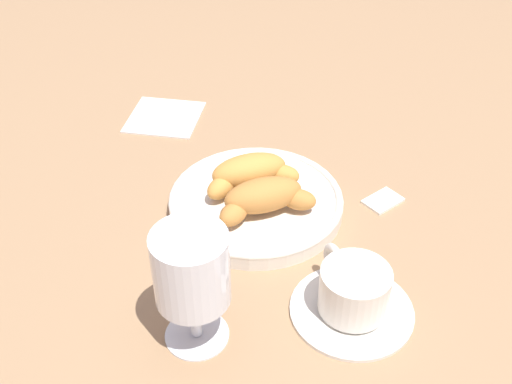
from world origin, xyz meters
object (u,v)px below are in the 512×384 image
object	(u,v)px
pastry_plate	(256,202)
juice_glass_left	(192,274)
coffee_cup_near	(353,295)
folded_napkin	(165,116)
croissant_small	(264,198)
sugar_packet	(383,200)
croissant_large	(250,173)

from	to	relation	value
pastry_plate	juice_glass_left	bearing A→B (deg)	54.70
coffee_cup_near	folded_napkin	distance (m)	0.48
pastry_plate	croissant_small	bearing A→B (deg)	90.48
sugar_packet	pastry_plate	bearing A→B (deg)	-32.73
coffee_cup_near	juice_glass_left	bearing A→B (deg)	-7.13
croissant_large	croissant_small	world-z (taller)	same
pastry_plate	folded_napkin	bearing A→B (deg)	-76.13
coffee_cup_near	croissant_small	bearing A→B (deg)	-75.54
croissant_large	sugar_packet	distance (m)	0.18
croissant_small	juice_glass_left	size ratio (longest dim) A/B	0.98
folded_napkin	croissant_small	bearing A→B (deg)	102.52
pastry_plate	croissant_large	bearing A→B (deg)	-89.44
sugar_packet	coffee_cup_near	bearing A→B (deg)	32.73
croissant_large	croissant_small	bearing A→B (deg)	90.52
coffee_cup_near	juice_glass_left	distance (m)	0.18
croissant_large	folded_napkin	world-z (taller)	croissant_large
croissant_small	sugar_packet	xyz separation A→B (m)	(-0.17, 0.01, -0.04)
folded_napkin	sugar_packet	bearing A→B (deg)	127.33
croissant_large	sugar_packet	size ratio (longest dim) A/B	2.74
pastry_plate	folded_napkin	world-z (taller)	pastry_plate
croissant_large	coffee_cup_near	distance (m)	0.23
croissant_small	folded_napkin	distance (m)	0.31
croissant_large	sugar_packet	xyz separation A→B (m)	(-0.17, 0.06, -0.04)
coffee_cup_near	folded_napkin	size ratio (longest dim) A/B	1.24
croissant_large	juice_glass_left	xyz separation A→B (m)	(0.12, 0.20, 0.05)
croissant_large	coffee_cup_near	size ratio (longest dim) A/B	1.01
croissant_small	sugar_packet	distance (m)	0.17
croissant_small	coffee_cup_near	world-z (taller)	croissant_small
pastry_plate	juice_glass_left	world-z (taller)	juice_glass_left
pastry_plate	coffee_cup_near	size ratio (longest dim) A/B	1.67
coffee_cup_near	folded_napkin	bearing A→B (deg)	-76.77
croissant_small	juice_glass_left	xyz separation A→B (m)	(0.13, 0.15, 0.05)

